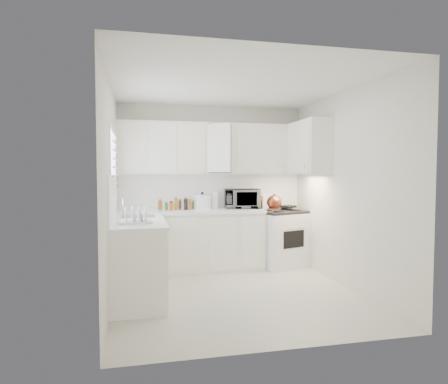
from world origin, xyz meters
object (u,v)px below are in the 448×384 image
object	(u,v)px
rice_cooker	(202,200)
microwave	(242,197)
utensil_crock	(259,198)
dish_rack	(135,214)
stove	(281,231)
tea_kettle	(274,201)

from	to	relation	value
rice_cooker	microwave	bearing A→B (deg)	-8.64
utensil_crock	dish_rack	distance (m)	2.35
stove	utensil_crock	size ratio (longest dim) A/B	3.49
microwave	rice_cooker	world-z (taller)	microwave
tea_kettle	rice_cooker	world-z (taller)	rice_cooker
tea_kettle	stove	bearing A→B (deg)	31.89
rice_cooker	utensil_crock	bearing A→B (deg)	-18.51
tea_kettle	utensil_crock	xyz separation A→B (m)	(-0.22, 0.09, 0.04)
tea_kettle	dish_rack	world-z (taller)	tea_kettle
utensil_crock	dish_rack	xyz separation A→B (m)	(-1.91, -1.36, -0.06)
stove	dish_rack	world-z (taller)	stove
tea_kettle	utensil_crock	bearing A→B (deg)	147.87
utensil_crock	dish_rack	size ratio (longest dim) A/B	0.90
tea_kettle	dish_rack	xyz separation A→B (m)	(-2.13, -1.27, -0.02)
stove	tea_kettle	size ratio (longest dim) A/B	4.01
stove	dish_rack	xyz separation A→B (m)	(-2.31, -1.43, 0.47)
dish_rack	tea_kettle	bearing A→B (deg)	25.80
tea_kettle	microwave	size ratio (longest dim) A/B	0.52
dish_rack	stove	bearing A→B (deg)	26.76
microwave	rice_cooker	bearing A→B (deg)	-171.05
tea_kettle	utensil_crock	distance (m)	0.24
tea_kettle	dish_rack	distance (m)	2.48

